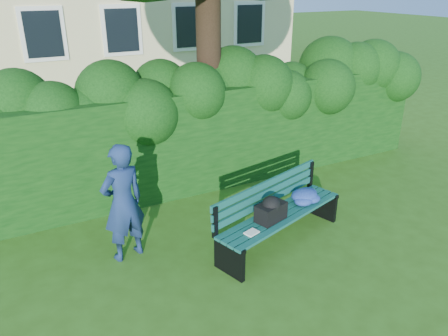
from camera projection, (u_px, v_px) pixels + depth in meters
ground at (243, 243)px, 6.29m from camera, size 80.00×80.00×0.00m
hedge at (182, 139)px, 7.72m from camera, size 10.00×1.00×1.80m
park_bench at (283, 208)px, 6.20m from camera, size 2.26×1.17×0.89m
man_reading at (123, 203)px, 5.68m from camera, size 0.67×0.52×1.63m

